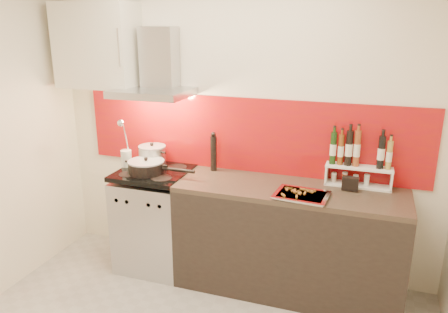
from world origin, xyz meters
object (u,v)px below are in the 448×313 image
at_px(saute_pan, 147,167).
at_px(stock_pot, 152,155).
at_px(baking_tray, 301,195).
at_px(counter, 288,239).
at_px(range_stove, 156,220).
at_px(pepper_mill, 214,152).

bearing_deg(saute_pan, stock_pot, 105.23).
bearing_deg(baking_tray, saute_pan, 176.45).
bearing_deg(stock_pot, counter, -6.03).
height_order(range_stove, counter, range_stove).
bearing_deg(saute_pan, range_stove, 73.49).
height_order(stock_pot, pepper_mill, pepper_mill).
relative_size(pepper_mill, baking_tray, 0.83).
xyz_separation_m(stock_pot, baking_tray, (1.39, -0.29, -0.08)).
xyz_separation_m(range_stove, baking_tray, (1.31, -0.15, 0.47)).
bearing_deg(stock_pot, range_stove, -60.99).
height_order(counter, pepper_mill, pepper_mill).
distance_m(stock_pot, baking_tray, 1.42).
distance_m(counter, baking_tray, 0.50).
relative_size(saute_pan, baking_tray, 1.45).
xyz_separation_m(counter, stock_pot, (-1.28, 0.13, 0.55)).
distance_m(counter, pepper_mill, 0.97).
bearing_deg(counter, range_stove, -179.77).
relative_size(saute_pan, pepper_mill, 1.74).
relative_size(range_stove, pepper_mill, 2.63).
bearing_deg(counter, pepper_mill, 164.34).
distance_m(saute_pan, pepper_mill, 0.58).
relative_size(counter, pepper_mill, 5.19).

